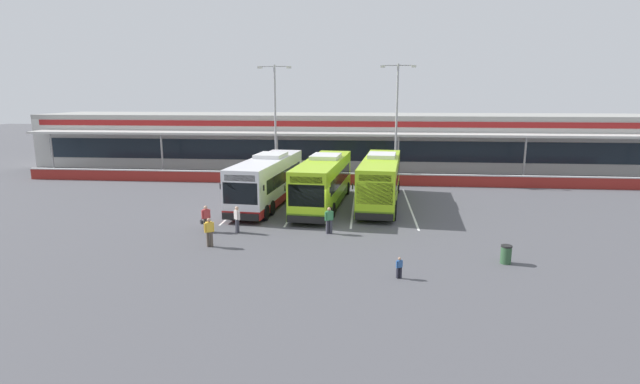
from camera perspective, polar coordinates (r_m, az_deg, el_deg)
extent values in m
plane|color=#4C4C51|center=(30.41, -0.25, -4.09)|extent=(200.00, 200.00, 0.00)
cube|color=#B7B7B2|center=(56.48, 2.52, 6.01)|extent=(70.00, 10.00, 5.50)
cube|color=#19232D|center=(51.54, 2.22, 4.97)|extent=(66.00, 0.08, 2.20)
cube|color=maroon|center=(51.28, 2.24, 8.14)|extent=(68.00, 0.08, 0.60)
cube|color=beige|center=(49.89, 2.13, 6.95)|extent=(67.00, 3.00, 0.24)
cube|color=gray|center=(56.27, 2.55, 9.05)|extent=(70.00, 10.00, 0.50)
cylinder|color=#999999|center=(59.46, -29.42, 4.18)|extent=(0.20, 0.20, 4.20)
cylinder|color=#999999|center=(53.36, -18.39, 4.40)|extent=(0.20, 0.20, 4.20)
cylinder|color=#999999|center=(49.67, -5.15, 4.46)|extent=(0.20, 0.20, 4.20)
cylinder|color=#999999|center=(48.93, 9.32, 4.24)|extent=(0.20, 0.20, 4.20)
cylinder|color=#999999|center=(51.27, 23.31, 3.78)|extent=(0.20, 0.20, 4.20)
cube|color=maroon|center=(44.41, 1.63, 1.57)|extent=(60.00, 0.36, 1.00)
cube|color=#B2B2B2|center=(44.32, 1.64, 2.27)|extent=(60.00, 0.40, 0.10)
cube|color=silver|center=(36.23, -6.30, 1.48)|extent=(3.62, 12.18, 3.19)
cube|color=#AD1E1E|center=(36.49, -6.25, -0.55)|extent=(3.64, 12.20, 0.56)
cube|color=black|center=(36.57, -6.12, 1.96)|extent=(3.43, 9.79, 0.96)
cube|color=black|center=(30.67, -9.52, -0.18)|extent=(2.31, 0.31, 1.40)
cube|color=black|center=(30.47, -9.59, 1.66)|extent=(2.05, 0.26, 0.40)
cube|color=silver|center=(36.92, -5.91, 4.40)|extent=(2.29, 2.97, 0.28)
cube|color=black|center=(30.90, -9.50, -2.94)|extent=(2.45, 0.38, 0.44)
cube|color=black|center=(30.46, -6.75, 0.49)|extent=(0.09, 0.13, 0.36)
cube|color=black|center=(31.45, -11.82, 0.68)|extent=(0.09, 0.13, 0.36)
cylinder|color=black|center=(40.54, -2.75, 0.62)|extent=(0.41, 1.06, 1.04)
cylinder|color=black|center=(41.15, -5.99, 0.74)|extent=(0.41, 1.06, 1.04)
cylinder|color=black|center=(33.18, -5.87, -1.89)|extent=(0.41, 1.06, 1.04)
cylinder|color=black|center=(33.92, -9.75, -1.70)|extent=(0.41, 1.06, 1.04)
cylinder|color=black|center=(31.87, -6.58, -2.47)|extent=(0.41, 1.06, 1.04)
cylinder|color=black|center=(32.65, -10.60, -2.25)|extent=(0.41, 1.06, 1.04)
cube|color=#9ED11E|center=(35.35, 0.40, 1.30)|extent=(3.62, 12.18, 3.19)
cube|color=#598419|center=(35.61, 0.40, -0.78)|extent=(3.64, 12.20, 0.56)
cube|color=black|center=(35.69, 0.51, 1.79)|extent=(3.43, 9.79, 0.96)
cube|color=black|center=(29.59, -1.66, -0.45)|extent=(2.31, 0.31, 1.40)
cube|color=black|center=(29.39, -1.67, 1.46)|extent=(2.05, 0.26, 0.40)
cube|color=silver|center=(36.06, 0.69, 4.29)|extent=(2.29, 2.97, 0.28)
cube|color=black|center=(29.84, -1.68, -3.31)|extent=(2.45, 0.38, 0.44)
cube|color=black|center=(29.59, 1.24, 0.25)|extent=(0.09, 0.13, 0.36)
cube|color=black|center=(30.19, -4.22, 0.45)|extent=(0.09, 0.13, 0.36)
cylinder|color=black|center=(39.89, 3.26, 0.44)|extent=(0.41, 1.06, 1.04)
cylinder|color=black|center=(40.26, -0.11, 0.56)|extent=(0.41, 1.06, 1.04)
cylinder|color=black|center=(32.35, 1.47, -2.18)|extent=(0.41, 1.06, 1.04)
cylinder|color=black|center=(32.81, -2.66, -2.00)|extent=(0.41, 1.06, 1.04)
cylinder|color=black|center=(31.01, 1.05, -2.79)|extent=(0.41, 1.06, 1.04)
cylinder|color=black|center=(31.49, -3.24, -2.58)|extent=(0.41, 1.06, 1.04)
cube|color=#9ED11E|center=(36.29, 7.25, 1.47)|extent=(3.62, 12.18, 3.19)
cube|color=#598419|center=(36.54, 7.20, -0.56)|extent=(3.64, 12.20, 0.56)
cube|color=black|center=(36.64, 7.30, 1.95)|extent=(3.43, 9.79, 0.96)
cube|color=black|center=(30.43, 6.56, -0.19)|extent=(2.31, 0.31, 1.40)
cube|color=black|center=(30.23, 6.60, 1.67)|extent=(2.05, 0.26, 0.40)
cube|color=silver|center=(37.02, 7.41, 4.38)|extent=(2.29, 2.97, 0.28)
cube|color=black|center=(30.66, 6.48, -2.97)|extent=(2.45, 0.38, 0.44)
cube|color=black|center=(30.64, 9.34, 0.48)|extent=(0.09, 0.13, 0.36)
cube|color=black|center=(30.83, 3.93, 0.68)|extent=(0.09, 0.13, 0.36)
cylinder|color=black|center=(41.01, 9.27, 0.61)|extent=(0.41, 1.06, 1.04)
cylinder|color=black|center=(41.13, 5.94, 0.73)|extent=(0.41, 1.06, 1.04)
cylinder|color=black|center=(33.38, 8.90, -1.89)|extent=(0.41, 1.06, 1.04)
cylinder|color=black|center=(33.53, 4.81, -1.73)|extent=(0.41, 1.06, 1.04)
cylinder|color=black|center=(32.02, 8.81, -2.46)|extent=(0.41, 1.06, 1.04)
cylinder|color=black|center=(32.18, 4.55, -2.29)|extent=(0.41, 1.06, 1.04)
cube|color=silver|center=(37.25, -9.00, -1.30)|extent=(0.14, 13.00, 0.01)
cube|color=silver|center=(36.43, -2.59, -1.46)|extent=(0.14, 13.00, 0.01)
cube|color=silver|center=(36.09, 4.03, -1.60)|extent=(0.14, 13.00, 0.01)
cube|color=silver|center=(36.24, 10.69, -1.72)|extent=(0.14, 13.00, 0.01)
cube|color=#4C4238|center=(29.95, -13.62, -3.84)|extent=(0.22, 0.23, 0.84)
cube|color=#4C4238|center=(29.89, -13.25, -3.85)|extent=(0.22, 0.23, 0.84)
cube|color=#B23838|center=(29.75, -13.50, -2.54)|extent=(0.40, 0.38, 0.56)
cube|color=#B23838|center=(29.69, -13.90, -2.65)|extent=(0.13, 0.13, 0.54)
cube|color=#B23838|center=(29.82, -13.10, -2.55)|extent=(0.13, 0.13, 0.54)
sphere|color=tan|center=(29.66, -13.53, -1.81)|extent=(0.22, 0.22, 0.22)
cube|color=black|center=(29.80, -14.00, -3.52)|extent=(0.26, 0.30, 0.22)
cylinder|color=black|center=(29.76, -14.01, -3.18)|extent=(0.02, 0.02, 0.16)
cube|color=#33333D|center=(29.42, -9.86, -3.96)|extent=(0.22, 0.23, 0.84)
cube|color=#33333D|center=(29.23, -9.89, -4.06)|extent=(0.22, 0.23, 0.84)
cube|color=silver|center=(29.15, -9.92, -2.68)|extent=(0.40, 0.39, 0.56)
cube|color=silver|center=(29.34, -10.15, -2.65)|extent=(0.13, 0.13, 0.54)
cube|color=silver|center=(28.98, -9.68, -2.82)|extent=(0.13, 0.13, 0.54)
sphere|color=tan|center=(29.06, -9.95, -1.94)|extent=(0.22, 0.22, 0.22)
cube|color=black|center=(22.25, 9.28, -9.51)|extent=(0.13, 0.14, 0.52)
cube|color=black|center=(22.25, 9.60, -9.53)|extent=(0.13, 0.14, 0.52)
cube|color=#2D5693|center=(22.10, 9.48, -8.47)|extent=(0.25, 0.23, 0.35)
cube|color=#2D5693|center=(22.03, 9.18, -8.57)|extent=(0.08, 0.08, 0.33)
cube|color=#2D5693|center=(22.18, 9.77, -8.45)|extent=(0.08, 0.08, 0.33)
sphere|color=tan|center=(22.02, 9.50, -7.88)|extent=(0.14, 0.14, 0.14)
cube|color=#33333D|center=(28.71, 0.89, -4.17)|extent=(0.21, 0.23, 0.84)
cube|color=#33333D|center=(28.67, 1.29, -4.20)|extent=(0.21, 0.23, 0.84)
cube|color=#387F4C|center=(28.51, 1.10, -2.83)|extent=(0.40, 0.36, 0.56)
cube|color=#387F4C|center=(28.43, 0.69, -2.93)|extent=(0.13, 0.13, 0.54)
cube|color=#387F4C|center=(28.60, 1.50, -2.84)|extent=(0.13, 0.13, 0.54)
sphere|color=tan|center=(28.41, 1.10, -2.07)|extent=(0.22, 0.22, 0.22)
cube|color=#4C4238|center=(27.01, -13.26, -5.51)|extent=(0.21, 0.23, 0.84)
cube|color=#4C4238|center=(26.93, -12.87, -5.54)|extent=(0.21, 0.23, 0.84)
cube|color=gold|center=(26.78, -13.14, -4.09)|extent=(0.40, 0.36, 0.56)
cube|color=gold|center=(26.74, -13.59, -4.20)|extent=(0.13, 0.13, 0.54)
cube|color=gold|center=(26.83, -12.67, -4.10)|extent=(0.13, 0.13, 0.54)
sphere|color=tan|center=(26.68, -13.17, -3.29)|extent=(0.22, 0.22, 0.22)
cylinder|color=#9E9EA3|center=(46.83, -5.37, 8.20)|extent=(0.20, 0.20, 11.00)
cylinder|color=#9E9EA3|center=(46.82, -5.49, 14.75)|extent=(2.80, 0.10, 0.10)
cube|color=silver|center=(47.10, -7.22, 14.57)|extent=(0.44, 0.28, 0.20)
cube|color=silver|center=(46.57, -3.74, 14.67)|extent=(0.44, 0.28, 0.20)
cylinder|color=#9E9EA3|center=(45.51, 9.12, 8.01)|extent=(0.20, 0.20, 11.00)
cylinder|color=#9E9EA3|center=(45.50, 9.35, 14.75)|extent=(2.80, 0.10, 0.10)
cube|color=silver|center=(45.43, 7.52, 14.68)|extent=(0.44, 0.28, 0.20)
cube|color=silver|center=(45.60, 11.15, 14.55)|extent=(0.44, 0.28, 0.20)
cylinder|color=#2D5133|center=(25.46, 21.37, -7.05)|extent=(0.52, 0.52, 0.85)
cylinder|color=black|center=(25.33, 21.44, -6.06)|extent=(0.54, 0.54, 0.08)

